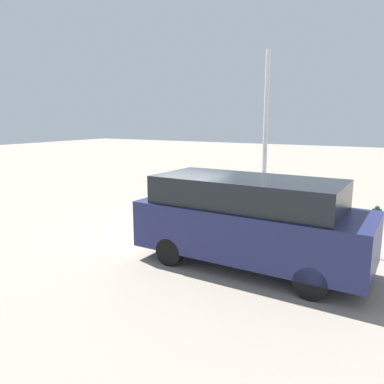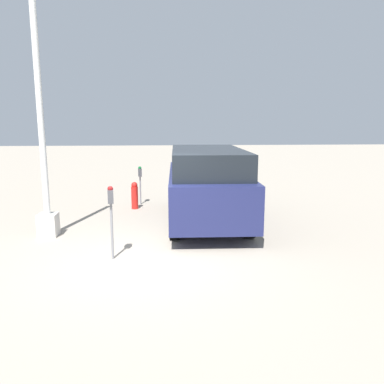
# 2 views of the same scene
# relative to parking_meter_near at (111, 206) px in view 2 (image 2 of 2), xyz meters

# --- Properties ---
(ground_plane) EXTENTS (80.00, 80.00, 0.00)m
(ground_plane) POSITION_rel_parking_meter_near_xyz_m (-0.06, -0.63, -1.10)
(ground_plane) COLOR gray
(parking_meter_near) EXTENTS (0.21, 0.14, 1.49)m
(parking_meter_near) POSITION_rel_parking_meter_near_xyz_m (0.00, 0.00, 0.00)
(parking_meter_near) COLOR gray
(parking_meter_near) RESTS_ON ground
(parking_meter_far) EXTENTS (0.21, 0.14, 1.29)m
(parking_meter_far) POSITION_rel_parking_meter_near_xyz_m (5.20, -0.25, -0.15)
(parking_meter_far) COLOR gray
(parking_meter_far) RESTS_ON ground
(lamp_post) EXTENTS (0.44, 0.44, 5.41)m
(lamp_post) POSITION_rel_parking_meter_near_xyz_m (1.71, 1.77, 0.53)
(lamp_post) COLOR beige
(lamp_post) RESTS_ON ground
(parked_van) EXTENTS (5.18, 2.18, 2.03)m
(parked_van) POSITION_rel_parking_meter_near_xyz_m (2.77, -2.22, -0.00)
(parked_van) COLOR navy
(parked_van) RESTS_ON ground
(fire_hydrant) EXTENTS (0.22, 0.22, 0.87)m
(fire_hydrant) POSITION_rel_parking_meter_near_xyz_m (4.53, -0.11, -0.67)
(fire_hydrant) COLOR red
(fire_hydrant) RESTS_ON ground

